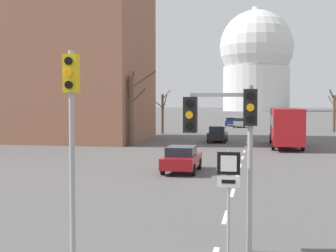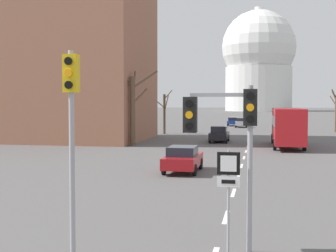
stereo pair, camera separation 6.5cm
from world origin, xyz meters
The scene contains 23 objects.
lane_stripe_1 centered at (0.00, 9.50, 0.00)m, with size 0.16×2.00×0.01m, color silver.
lane_stripe_2 centered at (0.00, 14.00, 0.00)m, with size 0.16×2.00×0.01m, color silver.
lane_stripe_3 centered at (0.00, 18.50, 0.00)m, with size 0.16×2.00×0.01m, color silver.
lane_stripe_4 centered at (0.00, 23.00, 0.00)m, with size 0.16×2.00×0.01m, color silver.
lane_stripe_5 centered at (0.00, 27.50, 0.00)m, with size 0.16×2.00×0.01m, color silver.
lane_stripe_6 centered at (0.00, 32.00, 0.00)m, with size 0.16×2.00×0.01m, color silver.
lane_stripe_7 centered at (0.00, 36.50, 0.00)m, with size 0.16×2.00×0.01m, color silver.
lane_stripe_8 centered at (0.00, 41.00, 0.00)m, with size 0.16×2.00×0.01m, color silver.
lane_stripe_9 centered at (0.00, 45.50, 0.00)m, with size 0.16×2.00×0.01m, color silver.
lane_stripe_10 centered at (0.00, 50.00, 0.00)m, with size 0.16×2.00×0.01m, color silver.
traffic_signal_centre_tall centered at (0.31, 5.72, 3.35)m, with size 1.95×0.34×4.44m.
traffic_signal_near_left centered at (-3.58, 4.47, 3.69)m, with size 0.36×0.34×5.30m.
route_sign_post centered at (0.33, 5.56, 1.88)m, with size 0.60×0.08×2.74m.
sedan_near_left centered at (-3.22, 19.71, 0.77)m, with size 1.90×4.25×1.50m.
sedan_near_right centered at (-2.95, 40.80, 0.82)m, with size 1.85×4.38×1.65m.
sedan_mid_centre centered at (-3.51, 75.11, 0.77)m, with size 1.91×4.18×1.51m.
sedan_far_left centered at (-1.91, 70.15, 0.81)m, with size 1.82×3.90×1.56m.
city_bus centered at (3.55, 36.69, 2.05)m, with size 2.66×10.80×3.48m.
bare_tree_left_near centered at (-11.03, 52.28, 2.91)m, with size 2.22×3.94×5.70m.
bare_tree_right_near centered at (11.26, 60.01, 2.88)m, with size 2.31×1.36×6.27m.
bare_tree_left_far centered at (-10.53, 35.36, 3.74)m, with size 3.82×1.96×7.69m.
capitol_dome centered at (0.00, 231.31, 25.06)m, with size 36.42×36.42×51.44m.
apartment_block_left centered at (-19.94, 40.81, 14.82)m, with size 18.00×14.00×29.63m, color #9E664C.
Camera 1 is at (1.08, -6.72, 3.97)m, focal length 50.00 mm.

